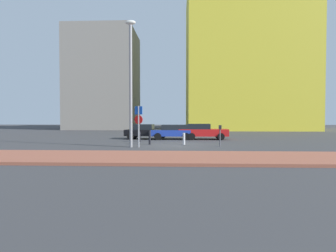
{
  "coord_description": "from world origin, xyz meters",
  "views": [
    {
      "loc": [
        0.25,
        -20.14,
        1.99
      ],
      "look_at": [
        -0.74,
        2.78,
        1.31
      ],
      "focal_mm": 29.0,
      "sensor_mm": 36.0,
      "label": 1
    }
  ],
  "objects_px": {
    "parked_car_red": "(202,131)",
    "traffic_bollard_far": "(140,137)",
    "traffic_bollard_near": "(184,139)",
    "parked_car_blue": "(175,131)",
    "parking_meter": "(220,133)",
    "parked_car_black": "(146,131)",
    "parking_sign_post": "(139,121)",
    "street_lamp": "(131,75)",
    "traffic_bollard_mid": "(150,137)"
  },
  "relations": [
    {
      "from": "parked_car_red",
      "to": "traffic_bollard_far",
      "type": "relative_size",
      "value": 5.28
    },
    {
      "from": "traffic_bollard_near",
      "to": "parked_car_blue",
      "type": "bearing_deg",
      "value": 99.14
    },
    {
      "from": "parked_car_red",
      "to": "parking_meter",
      "type": "distance_m",
      "value": 6.49
    },
    {
      "from": "parked_car_black",
      "to": "traffic_bollard_near",
      "type": "relative_size",
      "value": 4.74
    },
    {
      "from": "traffic_bollard_far",
      "to": "parking_sign_post",
      "type": "bearing_deg",
      "value": -82.37
    },
    {
      "from": "parking_meter",
      "to": "street_lamp",
      "type": "relative_size",
      "value": 0.17
    },
    {
      "from": "traffic_bollard_near",
      "to": "traffic_bollard_mid",
      "type": "relative_size",
      "value": 0.82
    },
    {
      "from": "traffic_bollard_mid",
      "to": "parked_car_red",
      "type": "bearing_deg",
      "value": 49.6
    },
    {
      "from": "parking_meter",
      "to": "traffic_bollard_mid",
      "type": "height_order",
      "value": "parking_meter"
    },
    {
      "from": "parked_car_black",
      "to": "traffic_bollard_near",
      "type": "height_order",
      "value": "parked_car_black"
    },
    {
      "from": "parked_car_red",
      "to": "parked_car_blue",
      "type": "bearing_deg",
      "value": -178.53
    },
    {
      "from": "parking_meter",
      "to": "traffic_bollard_far",
      "type": "distance_m",
      "value": 7.11
    },
    {
      "from": "street_lamp",
      "to": "traffic_bollard_far",
      "type": "xyz_separation_m",
      "value": [
        -0.02,
        4.09,
        -4.5
      ]
    },
    {
      "from": "parking_sign_post",
      "to": "traffic_bollard_near",
      "type": "bearing_deg",
      "value": 32.8
    },
    {
      "from": "traffic_bollard_near",
      "to": "traffic_bollard_mid",
      "type": "xyz_separation_m",
      "value": [
        -2.57,
        -0.03,
        0.1
      ]
    },
    {
      "from": "traffic_bollard_near",
      "to": "traffic_bollard_far",
      "type": "distance_m",
      "value": 4.24
    },
    {
      "from": "parked_car_blue",
      "to": "traffic_bollard_far",
      "type": "relative_size",
      "value": 5.25
    },
    {
      "from": "parking_sign_post",
      "to": "traffic_bollard_far",
      "type": "relative_size",
      "value": 3.25
    },
    {
      "from": "traffic_bollard_mid",
      "to": "traffic_bollard_near",
      "type": "bearing_deg",
      "value": 0.71
    },
    {
      "from": "parked_car_black",
      "to": "parked_car_blue",
      "type": "relative_size",
      "value": 0.91
    },
    {
      "from": "parking_meter",
      "to": "traffic_bollard_near",
      "type": "height_order",
      "value": "parking_meter"
    },
    {
      "from": "parked_car_black",
      "to": "traffic_bollard_far",
      "type": "xyz_separation_m",
      "value": [
        -0.17,
        -3.09,
        -0.29
      ]
    },
    {
      "from": "parked_car_red",
      "to": "street_lamp",
      "type": "height_order",
      "value": "street_lamp"
    },
    {
      "from": "parked_car_red",
      "to": "traffic_bollard_mid",
      "type": "height_order",
      "value": "parked_car_red"
    },
    {
      "from": "traffic_bollard_near",
      "to": "parked_car_red",
      "type": "bearing_deg",
      "value": 70.82
    },
    {
      "from": "parked_car_blue",
      "to": "parking_sign_post",
      "type": "relative_size",
      "value": 1.61
    },
    {
      "from": "parked_car_black",
      "to": "traffic_bollard_mid",
      "type": "xyz_separation_m",
      "value": [
        0.93,
        -5.27,
        -0.19
      ]
    },
    {
      "from": "parked_car_blue",
      "to": "traffic_bollard_near",
      "type": "relative_size",
      "value": 5.22
    },
    {
      "from": "parking_sign_post",
      "to": "traffic_bollard_near",
      "type": "height_order",
      "value": "parking_sign_post"
    },
    {
      "from": "parked_car_blue",
      "to": "parking_meter",
      "type": "height_order",
      "value": "parking_meter"
    },
    {
      "from": "traffic_bollard_mid",
      "to": "traffic_bollard_far",
      "type": "distance_m",
      "value": 2.44
    },
    {
      "from": "parked_car_black",
      "to": "parked_car_red",
      "type": "bearing_deg",
      "value": -2.0
    },
    {
      "from": "parked_car_red",
      "to": "parking_meter",
      "type": "xyz_separation_m",
      "value": [
        0.72,
        -6.45,
        0.21
      ]
    },
    {
      "from": "traffic_bollard_far",
      "to": "parked_car_blue",
      "type": "bearing_deg",
      "value": 44.8
    },
    {
      "from": "parked_car_black",
      "to": "street_lamp",
      "type": "relative_size",
      "value": 0.48
    },
    {
      "from": "traffic_bollard_far",
      "to": "traffic_bollard_mid",
      "type": "bearing_deg",
      "value": -63.36
    },
    {
      "from": "traffic_bollard_far",
      "to": "street_lamp",
      "type": "bearing_deg",
      "value": -89.74
    },
    {
      "from": "parking_sign_post",
      "to": "parked_car_black",
      "type": "bearing_deg",
      "value": 93.08
    },
    {
      "from": "street_lamp",
      "to": "traffic_bollard_mid",
      "type": "distance_m",
      "value": 4.92
    },
    {
      "from": "street_lamp",
      "to": "traffic_bollard_near",
      "type": "bearing_deg",
      "value": 28.13
    },
    {
      "from": "traffic_bollard_near",
      "to": "traffic_bollard_mid",
      "type": "height_order",
      "value": "traffic_bollard_mid"
    },
    {
      "from": "parked_car_blue",
      "to": "traffic_bollard_mid",
      "type": "height_order",
      "value": "parked_car_blue"
    },
    {
      "from": "parked_car_blue",
      "to": "traffic_bollard_near",
      "type": "height_order",
      "value": "parked_car_blue"
    },
    {
      "from": "parking_meter",
      "to": "traffic_bollard_far",
      "type": "relative_size",
      "value": 1.73
    },
    {
      "from": "parked_car_blue",
      "to": "traffic_bollard_mid",
      "type": "distance_m",
      "value": 5.32
    },
    {
      "from": "parked_car_black",
      "to": "parked_car_blue",
      "type": "height_order",
      "value": "parked_car_black"
    },
    {
      "from": "parked_car_blue",
      "to": "traffic_bollard_near",
      "type": "xyz_separation_m",
      "value": [
        0.8,
        -4.99,
        -0.3
      ]
    },
    {
      "from": "parking_meter",
      "to": "street_lamp",
      "type": "distance_m",
      "value": 7.32
    },
    {
      "from": "street_lamp",
      "to": "traffic_bollard_far",
      "type": "bearing_deg",
      "value": 90.26
    },
    {
      "from": "parked_car_black",
      "to": "parked_car_blue",
      "type": "distance_m",
      "value": 2.71
    }
  ]
}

